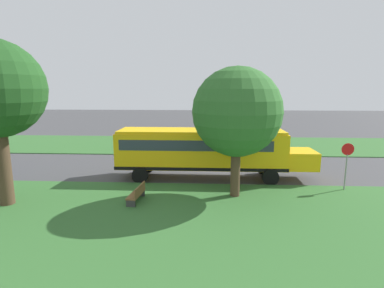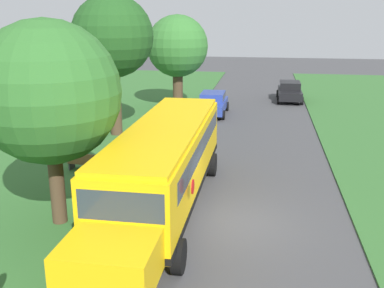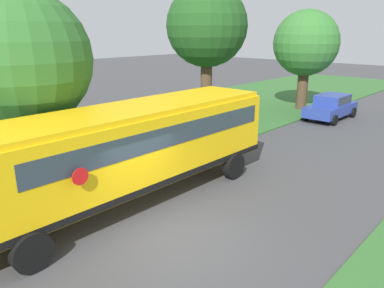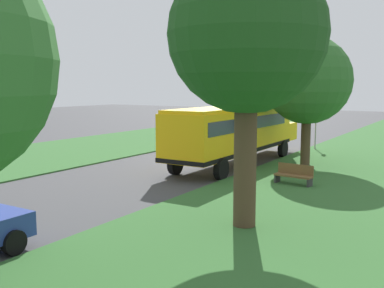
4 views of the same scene
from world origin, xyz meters
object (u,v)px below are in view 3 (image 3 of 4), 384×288
(oak_tree_beside_bus, at_px, (25,60))
(oak_tree_roadside_mid, at_px, (207,28))
(park_bench, at_px, (129,141))
(car_blue_nearest, at_px, (331,105))
(oak_tree_far_end, at_px, (305,43))
(school_bus, at_px, (129,146))

(oak_tree_beside_bus, distance_m, oak_tree_roadside_mid, 11.44)
(oak_tree_roadside_mid, bearing_deg, park_bench, -84.15)
(car_blue_nearest, bearing_deg, park_bench, -108.13)
(car_blue_nearest, relative_size, oak_tree_far_end, 0.64)
(car_blue_nearest, xyz_separation_m, oak_tree_roadside_mid, (-4.89, -6.54, 4.73))
(oak_tree_beside_bus, relative_size, park_bench, 4.17)
(car_blue_nearest, relative_size, park_bench, 2.68)
(car_blue_nearest, xyz_separation_m, park_bench, (-4.23, -12.93, -0.40))
(oak_tree_beside_bus, bearing_deg, oak_tree_far_end, 89.28)
(oak_tree_beside_bus, height_order, park_bench, oak_tree_beside_bus)
(car_blue_nearest, height_order, oak_tree_roadside_mid, oak_tree_roadside_mid)
(oak_tree_beside_bus, distance_m, oak_tree_far_end, 19.33)
(oak_tree_beside_bus, distance_m, park_bench, 6.43)
(school_bus, relative_size, oak_tree_beside_bus, 1.82)
(oak_tree_roadside_mid, bearing_deg, school_bus, -62.47)
(school_bus, relative_size, oak_tree_far_end, 1.81)
(car_blue_nearest, distance_m, park_bench, 13.61)
(car_blue_nearest, bearing_deg, oak_tree_roadside_mid, -126.76)
(school_bus, xyz_separation_m, oak_tree_far_end, (-3.11, 17.87, 2.70))
(car_blue_nearest, bearing_deg, oak_tree_beside_bus, -99.99)
(oak_tree_far_end, xyz_separation_m, park_bench, (-1.34, -14.46, -4.15))
(school_bus, bearing_deg, oak_tree_beside_bus, -156.37)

